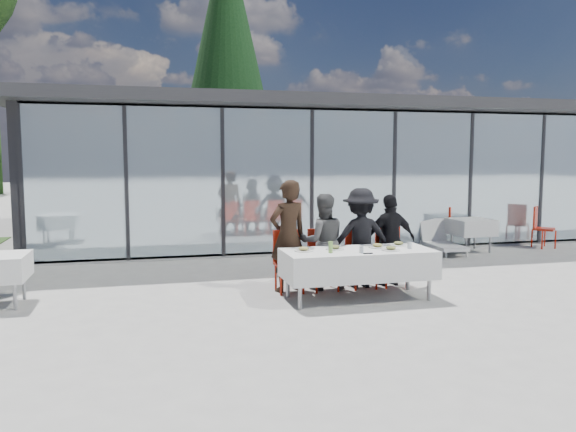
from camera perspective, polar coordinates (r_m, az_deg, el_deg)
The scene contains 25 objects.
ground at distance 8.37m, azimuth 3.52°, elevation -8.77°, with size 90.00×90.00×0.00m, color #999791.
pavilion at distance 16.49m, azimuth 1.53°, elevation 6.02°, with size 14.80×8.80×3.44m.
treeline at distance 35.71m, azimuth -13.56°, elevation 5.90°, with size 62.50×2.00×4.40m.
dining_table at distance 8.52m, azimuth 7.13°, elevation -4.84°, with size 2.26×0.96×0.75m.
diner_a at distance 8.89m, azimuth 0.01°, elevation -2.04°, with size 0.65×0.65×1.78m, color black.
diner_chair_a at distance 8.95m, azimuth 0.00°, elevation -4.27°, with size 0.44×0.44×0.97m.
diner_b at distance 9.06m, azimuth 3.55°, elevation -2.63°, with size 0.75×0.75×1.55m, color #505050.
diner_chair_b at distance 9.11m, azimuth 3.53°, elevation -4.10°, with size 0.44×0.44×0.97m.
diner_c at distance 9.28m, azimuth 7.38°, elevation -2.22°, with size 1.05×1.05×1.63m, color black.
diner_chair_c at distance 9.32m, azimuth 7.35°, elevation -3.90°, with size 0.44×0.44×0.97m.
diner_d at distance 9.49m, azimuth 10.37°, elevation -2.41°, with size 0.89×0.89×1.52m, color black.
diner_chair_d at distance 9.53m, azimuth 10.32°, elevation -3.74°, with size 0.44×0.44×0.97m.
plate_a at distance 8.28m, azimuth 1.60°, elevation -3.44°, with size 0.28×0.28×0.07m.
plate_b at distance 8.46m, azimuth 4.78°, elevation -3.26°, with size 0.28×0.28×0.07m.
plate_c at distance 8.72m, azimuth 9.08°, elevation -3.04°, with size 0.28×0.28×0.07m.
plate_d at distance 8.99m, azimuth 11.16°, elevation -2.81°, with size 0.28×0.28×0.07m.
plate_extra at distance 8.50m, azimuth 10.41°, elevation -3.29°, with size 0.28×0.28×0.07m.
juice_bottle at distance 8.16m, azimuth 4.36°, elevation -3.17°, with size 0.06×0.06×0.17m, color #7EB54B.
drinking_glasses at distance 8.45m, azimuth 9.94°, elevation -3.16°, with size 0.92×0.26×0.10m.
folded_eyeglasses at distance 8.14m, azimuth 8.13°, elevation -3.78°, with size 0.14×0.03×0.01m, color black.
spare_table_right at distance 13.38m, azimuth 18.10°, elevation -1.09°, with size 0.86×0.86×0.74m.
spare_chair_a at distance 14.54m, azimuth 24.23°, elevation -0.85°, with size 0.62×0.62×0.97m.
spare_chair_b at distance 13.89m, azimuth 15.92°, elevation -0.84°, with size 0.62×0.62×0.97m.
lounger at distance 13.09m, azimuth 15.21°, elevation -2.46°, with size 0.69×1.37×0.72m.
conifer_tree at distance 21.27m, azimuth -6.22°, elevation 16.37°, with size 4.00×4.00×10.50m.
Camera 1 is at (-2.48, -7.71, 2.12)m, focal length 35.00 mm.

